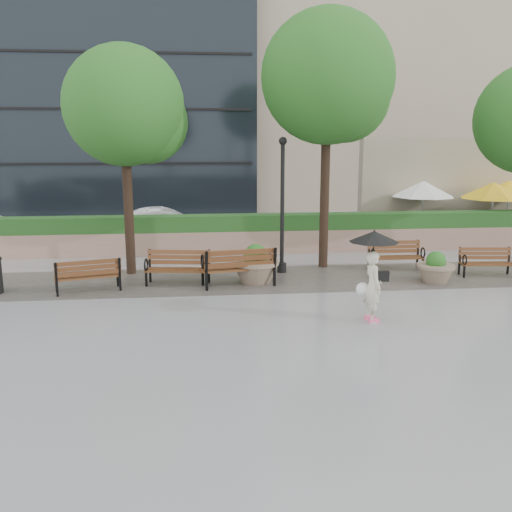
{
  "coord_description": "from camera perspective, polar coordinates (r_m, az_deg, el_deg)",
  "views": [
    {
      "loc": [
        -2.21,
        -12.87,
        4.04
      ],
      "look_at": [
        -0.74,
        1.08,
        1.1
      ],
      "focal_mm": 40.0,
      "sensor_mm": 36.0,
      "label": 1
    }
  ],
  "objects": [
    {
      "name": "bench_4",
      "position": [
        18.13,
        22.04,
        -1.12
      ],
      "size": [
        1.59,
        0.77,
        0.82
      ],
      "rotation": [
        0.0,
        0.0,
        -0.11
      ],
      "color": "brown",
      "rests_on": "ground"
    },
    {
      "name": "ground",
      "position": [
        13.67,
        3.56,
        -5.37
      ],
      "size": [
        100.0,
        100.0,
        0.0
      ],
      "primitive_type": "plane",
      "color": "gray",
      "rests_on": "ground"
    },
    {
      "name": "patio_umb_yellow_a",
      "position": [
        23.98,
        22.65,
        6.03
      ],
      "size": [
        2.5,
        2.5,
        2.3
      ],
      "color": "black",
      "rests_on": "ground"
    },
    {
      "name": "cafe_wall",
      "position": [
        25.78,
        21.16,
        6.51
      ],
      "size": [
        10.0,
        0.6,
        4.0
      ],
      "primitive_type": "cube",
      "color": "tan",
      "rests_on": "ground"
    },
    {
      "name": "planter_right",
      "position": [
        16.87,
        17.5,
        -1.36
      ],
      "size": [
        1.06,
        1.06,
        0.89
      ],
      "color": "#7F6B56",
      "rests_on": "ground"
    },
    {
      "name": "bench_3",
      "position": [
        18.11,
        13.77,
        -0.55
      ],
      "size": [
        1.66,
        0.68,
        0.88
      ],
      "rotation": [
        0.0,
        0.0,
        -0.02
      ],
      "color": "brown",
      "rests_on": "ground"
    },
    {
      "name": "hedge_wall",
      "position": [
        20.28,
        0.31,
        2.26
      ],
      "size": [
        24.0,
        0.8,
        1.35
      ],
      "color": "#9F7866",
      "rests_on": "ground"
    },
    {
      "name": "planter_left",
      "position": [
        16.03,
        -0.03,
        -1.17
      ],
      "size": [
        1.32,
        1.32,
        1.1
      ],
      "color": "#7F6B56",
      "rests_on": "ground"
    },
    {
      "name": "bench_1",
      "position": [
        15.96,
        -7.8,
        -1.89
      ],
      "size": [
        1.84,
        0.95,
        0.94
      ],
      "rotation": [
        0.0,
        0.0,
        -0.15
      ],
      "color": "brown",
      "rests_on": "ground"
    },
    {
      "name": "tree_1",
      "position": [
        17.91,
        7.59,
        16.81
      ],
      "size": [
        3.98,
        3.98,
        7.76
      ],
      "color": "black",
      "rests_on": "ground"
    },
    {
      "name": "car_right",
      "position": [
        22.99,
        -9.2,
        3.17
      ],
      "size": [
        3.88,
        1.43,
        1.27
      ],
      "primitive_type": "imported",
      "rotation": [
        0.0,
        0.0,
        1.59
      ],
      "color": "white",
      "rests_on": "ground"
    },
    {
      "name": "lamppost",
      "position": [
        16.99,
        2.64,
        4.18
      ],
      "size": [
        0.28,
        0.28,
        4.04
      ],
      "color": "black",
      "rests_on": "ground"
    },
    {
      "name": "asphalt_street",
      "position": [
        24.31,
        -0.73,
        2.28
      ],
      "size": [
        40.0,
        7.0,
        0.0
      ],
      "primitive_type": "cube",
      "color": "black",
      "rests_on": "ground"
    },
    {
      "name": "patio_umb_white",
      "position": [
        23.75,
        16.37,
        6.41
      ],
      "size": [
        2.5,
        2.5,
        2.3
      ],
      "color": "black",
      "rests_on": "ground"
    },
    {
      "name": "cobble_strip",
      "position": [
        16.53,
        1.84,
        -2.3
      ],
      "size": [
        28.0,
        3.2,
        0.01
      ],
      "primitive_type": "cube",
      "color": "#383330",
      "rests_on": "ground"
    },
    {
      "name": "cafe_hedge",
      "position": [
        23.79,
        22.19,
        2.28
      ],
      "size": [
        8.0,
        0.5,
        0.9
      ],
      "primitive_type": "cube",
      "color": "#17451A",
      "rests_on": "ground"
    },
    {
      "name": "tree_0",
      "position": [
        17.2,
        -12.52,
        14.01
      ],
      "size": [
        3.51,
        3.43,
        6.62
      ],
      "color": "black",
      "rests_on": "ground"
    },
    {
      "name": "bench_0",
      "position": [
        15.76,
        -16.42,
        -2.5
      ],
      "size": [
        1.79,
        1.09,
        0.9
      ],
      "rotation": [
        0.0,
        0.0,
        3.41
      ],
      "color": "brown",
      "rests_on": "ground"
    },
    {
      "name": "pedestrian",
      "position": [
        12.8,
        11.63,
        -1.08
      ],
      "size": [
        1.1,
        1.1,
        2.02
      ],
      "rotation": [
        0.0,
        0.0,
        1.66
      ],
      "color": "beige",
      "rests_on": "ground"
    },
    {
      "name": "bench_2",
      "position": [
        15.69,
        -1.75,
        -1.88
      ],
      "size": [
        2.1,
        1.12,
        1.07
      ],
      "rotation": [
        0.0,
        0.0,
        3.31
      ],
      "color": "brown",
      "rests_on": "ground"
    },
    {
      "name": "patio_umb_yellow_b",
      "position": [
        25.27,
        24.0,
        6.17
      ],
      "size": [
        2.5,
        2.5,
        2.3
      ],
      "color": "black",
      "rests_on": "ground"
    },
    {
      "name": "bldg_stone",
      "position": [
        38.36,
        13.48,
        20.47
      ],
      "size": [
        18.0,
        10.0,
        20.0
      ],
      "primitive_type": "cube",
      "color": "tan",
      "rests_on": "ground"
    }
  ]
}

